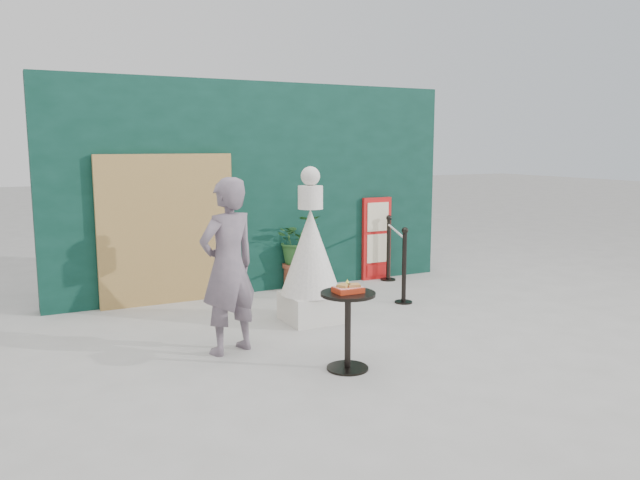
{
  "coord_description": "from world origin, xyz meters",
  "views": [
    {
      "loc": [
        -3.32,
        -5.3,
        2.12
      ],
      "look_at": [
        0.0,
        1.2,
        1.0
      ],
      "focal_mm": 35.0,
      "sensor_mm": 36.0,
      "label": 1
    }
  ],
  "objects": [
    {
      "name": "ground",
      "position": [
        0.0,
        0.0,
        0.0
      ],
      "size": [
        60.0,
        60.0,
        0.0
      ],
      "primitive_type": "plane",
      "color": "#ADAAA5",
      "rests_on": "ground"
    },
    {
      "name": "back_wall",
      "position": [
        0.0,
        3.15,
        1.5
      ],
      "size": [
        6.0,
        0.3,
        3.0
      ],
      "primitive_type": "cube",
      "color": "black",
      "rests_on": "ground"
    },
    {
      "name": "bamboo_fence",
      "position": [
        -1.4,
        2.94,
        1.0
      ],
      "size": [
        1.8,
        0.08,
        2.0
      ],
      "primitive_type": "cube",
      "color": "tan",
      "rests_on": "ground"
    },
    {
      "name": "woman",
      "position": [
        -1.33,
        0.64,
        0.9
      ],
      "size": [
        0.76,
        0.61,
        1.8
      ],
      "primitive_type": "imported",
      "rotation": [
        0.0,
        0.0,
        3.45
      ],
      "color": "slate",
      "rests_on": "ground"
    },
    {
      "name": "menu_board",
      "position": [
        1.9,
        2.95,
        0.65
      ],
      "size": [
        0.5,
        0.07,
        1.3
      ],
      "color": "red",
      "rests_on": "ground"
    },
    {
      "name": "statue",
      "position": [
        -0.08,
        1.29,
        0.76
      ],
      "size": [
        0.73,
        0.73,
        1.87
      ],
      "color": "silver",
      "rests_on": "ground"
    },
    {
      "name": "cafe_table",
      "position": [
        -0.5,
        -0.35,
        0.5
      ],
      "size": [
        0.52,
        0.52,
        0.75
      ],
      "color": "black",
      "rests_on": "ground"
    },
    {
      "name": "food_basket",
      "position": [
        -0.5,
        -0.35,
        0.79
      ],
      "size": [
        0.26,
        0.19,
        0.11
      ],
      "color": "#B52D13",
      "rests_on": "cafe_table"
    },
    {
      "name": "planter",
      "position": [
        0.48,
        2.89,
        0.64
      ],
      "size": [
        0.65,
        0.57,
        1.11
      ],
      "color": "brown",
      "rests_on": "ground"
    },
    {
      "name": "stanchion_barrier",
      "position": [
        1.72,
        2.15,
        0.49
      ],
      "size": [
        0.84,
        1.54,
        1.03
      ],
      "color": "black",
      "rests_on": "ground"
    }
  ]
}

